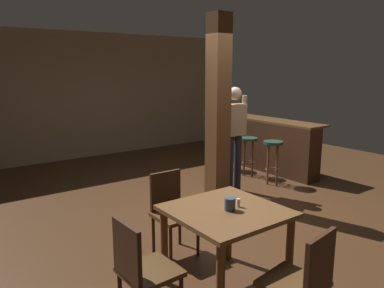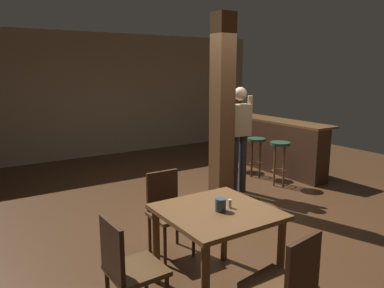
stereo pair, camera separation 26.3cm
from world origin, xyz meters
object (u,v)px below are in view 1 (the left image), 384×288
at_px(bar_counter, 266,144).
at_px(bar_stool_far, 222,142).
at_px(dining_table, 226,223).
at_px(chair_west, 141,268).
at_px(salt_shaker, 238,203).
at_px(napkin_cup, 230,204).
at_px(bar_stool_near, 273,152).
at_px(bar_stool_mid, 249,147).
at_px(standing_person, 234,132).
at_px(chair_north, 171,209).
at_px(chair_south, 303,281).

relative_size(bar_counter, bar_stool_far, 3.19).
relative_size(dining_table, chair_west, 1.06).
xyz_separation_m(dining_table, salt_shaker, (0.13, -0.02, 0.17)).
relative_size(dining_table, napkin_cup, 8.36).
xyz_separation_m(dining_table, bar_stool_near, (2.81, 1.96, -0.08)).
xyz_separation_m(bar_stool_mid, bar_stool_far, (-0.07, 0.68, 0.01)).
xyz_separation_m(dining_table, bar_stool_far, (2.78, 3.27, -0.10)).
height_order(dining_table, bar_stool_near, dining_table).
relative_size(chair_west, bar_counter, 0.38).
xyz_separation_m(chair_west, salt_shaker, (1.00, -0.01, 0.31)).
bearing_deg(bar_counter, bar_stool_mid, -172.02).
relative_size(napkin_cup, standing_person, 0.07).
relative_size(bar_counter, bar_stool_near, 3.05).
relative_size(chair_north, napkin_cup, 7.87).
bearing_deg(bar_stool_mid, bar_stool_near, -93.58).
bearing_deg(dining_table, chair_west, -178.85).
xyz_separation_m(chair_north, bar_stool_near, (2.82, 1.08, 0.06)).
distance_m(chair_west, bar_stool_mid, 4.55).
bearing_deg(salt_shaker, bar_counter, 39.34).
relative_size(dining_table, bar_stool_far, 1.30).
relative_size(chair_west, salt_shaker, 11.64).
bearing_deg(chair_north, standing_person, 30.35).
height_order(chair_west, napkin_cup, chair_west).
height_order(chair_north, salt_shaker, chair_north).
distance_m(salt_shaker, standing_person, 2.76).
bearing_deg(bar_stool_near, chair_south, -135.05).
height_order(standing_person, bar_counter, standing_person).
bearing_deg(bar_counter, salt_shaker, -140.66).
distance_m(dining_table, salt_shaker, 0.21).
relative_size(standing_person, bar_stool_far, 2.36).
distance_m(chair_west, standing_person, 3.53).
height_order(napkin_cup, bar_counter, bar_counter).
bearing_deg(napkin_cup, chair_north, 91.23).
bearing_deg(bar_counter, napkin_cup, -141.48).
height_order(chair_west, standing_person, standing_person).
distance_m(napkin_cup, bar_counter, 4.36).
bearing_deg(chair_west, bar_stool_far, 42.06).
bearing_deg(bar_counter, chair_west, -147.89).
height_order(napkin_cup, bar_stool_near, napkin_cup).
xyz_separation_m(napkin_cup, salt_shaker, (0.12, 0.01, -0.02)).
bearing_deg(bar_stool_mid, dining_table, -137.69).
xyz_separation_m(standing_person, bar_stool_near, (0.86, -0.07, -0.43)).
relative_size(chair_north, bar_stool_mid, 1.23).
distance_m(dining_table, bar_stool_near, 3.43).
xyz_separation_m(chair_south, standing_person, (1.97, 2.89, 0.50)).
height_order(bar_stool_mid, bar_stool_far, bar_stool_far).
height_order(chair_north, napkin_cup, chair_north).
bearing_deg(chair_north, bar_counter, 27.61).
relative_size(salt_shaker, bar_stool_near, 0.10).
height_order(chair_south, bar_counter, bar_counter).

